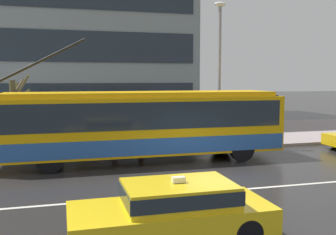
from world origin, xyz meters
The scene contains 11 objects.
ground_plane centered at (0.00, 0.00, 0.00)m, with size 160.00×160.00×0.00m, color #262526.
sidewalk_slab centered at (0.00, 10.34, 0.07)m, with size 80.00×10.00×0.14m, color gray.
lane_centre_line centered at (0.00, -1.20, 0.00)m, with size 72.00×0.14×0.01m, color silver.
trolleybus centered at (-1.50, 3.74, 1.62)m, with size 12.34×2.56×5.06m.
taxi_oncoming_near centered at (-2.54, -4.34, 0.70)m, with size 4.36×1.81×1.39m.
bus_shelter centered at (-3.77, 7.07, 2.12)m, with size 3.77×1.69×2.65m.
pedestrian_at_shelter centered at (-2.49, 5.84, 1.13)m, with size 0.48×0.48×1.67m.
pedestrian_approaching_curb centered at (-1.18, 5.95, 1.08)m, with size 0.49×0.49×1.60m.
pedestrian_walking_past centered at (-3.86, 6.16, 1.67)m, with size 0.97×0.97×1.99m.
street_lamp centered at (2.81, 5.95, 4.30)m, with size 0.60×0.32×7.09m.
street_tree_bare centered at (-7.05, 8.46, 2.06)m, with size 1.03×1.65×3.55m.
Camera 1 is at (-4.82, -12.21, 3.51)m, focal length 41.74 mm.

